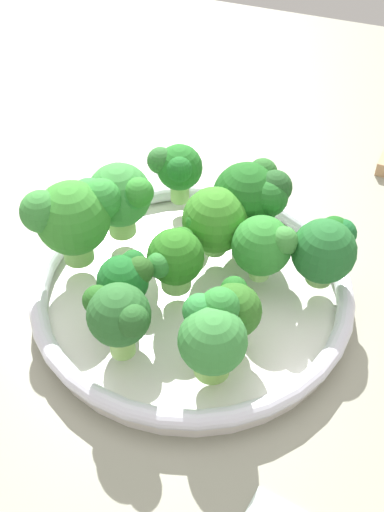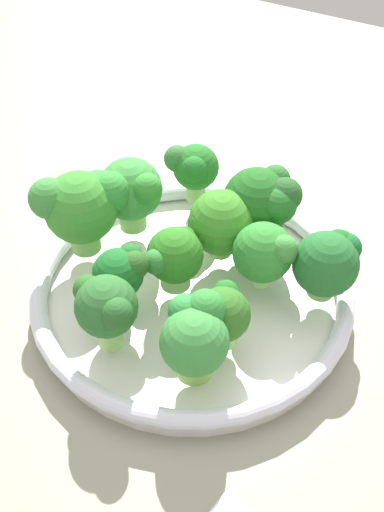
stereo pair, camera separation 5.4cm
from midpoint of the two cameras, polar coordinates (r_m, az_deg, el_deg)
The scene contains 14 objects.
ground_plane at distance 58.59cm, azimuth 2.61°, elevation -5.91°, with size 130.00×130.00×2.50cm, color gray.
bowl at distance 57.31cm, azimuth 2.71°, elevation -3.29°, with size 28.54×28.54×2.87cm.
broccoli_floret_0 at distance 47.42cm, azimuth 3.56°, elevation -7.28°, with size 5.47×6.22×6.56cm.
broccoli_floret_1 at distance 48.55cm, azimuth -4.49°, elevation -4.76°, with size 5.95×4.88×6.80cm.
broccoli_floret_2 at distance 53.54cm, azimuth 1.22°, elevation -0.26°, with size 4.86×5.67×5.88cm.
broccoli_floret_3 at distance 56.54cm, azimuth -6.99°, elevation 4.51°, with size 7.34×7.25×8.08cm.
broccoli_floret_4 at distance 62.10cm, azimuth 2.62°, elevation 7.75°, with size 5.21×4.69×6.18cm.
broccoli_floret_5 at distance 51.75cm, azimuth -3.31°, elevation -1.57°, with size 4.41×4.58×5.87cm.
broccoli_floret_6 at distance 56.66cm, azimuth 5.28°, elevation 2.91°, with size 5.94×6.18×6.57cm.
broccoli_floret_7 at distance 58.35cm, azimuth -2.84°, elevation 5.67°, with size 6.60×6.21×7.39cm.
broccoli_floret_8 at distance 50.00cm, azimuth 5.73°, elevation -5.21°, with size 4.76×4.79×5.29cm.
broccoli_floret_9 at distance 54.75cm, azimuth 14.81°, elevation -0.64°, with size 5.57×5.94×6.20cm.
broccoli_floret_10 at distance 54.17cm, azimuth 9.42°, elevation 0.13°, with size 5.62×5.21×6.19cm.
broccoli_floret_11 at distance 58.10cm, azimuth 8.94°, elevation 4.67°, with size 7.11×6.44×7.32cm.
Camera 2 is at (18.35, -33.03, 43.61)cm, focal length 45.05 mm.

